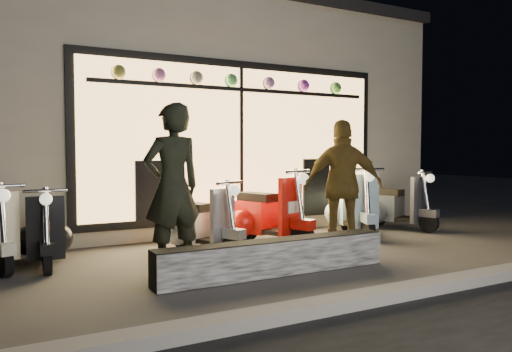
{
  "coord_description": "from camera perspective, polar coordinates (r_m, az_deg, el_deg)",
  "views": [
    {
      "loc": [
        -2.92,
        -5.45,
        1.41
      ],
      "look_at": [
        0.36,
        0.6,
        1.05
      ],
      "focal_mm": 35.0,
      "sensor_mm": 36.0,
      "label": 1
    }
  ],
  "objects": [
    {
      "name": "ground",
      "position": [
        6.34,
        -0.29,
        -9.86
      ],
      "size": [
        40.0,
        40.0,
        0.0
      ],
      "primitive_type": "plane",
      "color": "#383533",
      "rests_on": "ground"
    },
    {
      "name": "kerb",
      "position": [
        4.71,
        11.62,
        -13.72
      ],
      "size": [
        40.0,
        0.25,
        0.12
      ],
      "primitive_type": "cube",
      "color": "slate",
      "rests_on": "ground"
    },
    {
      "name": "shop_building",
      "position": [
        10.85,
        -12.89,
        6.58
      ],
      "size": [
        10.2,
        6.23,
        4.2
      ],
      "color": "beige",
      "rests_on": "ground"
    },
    {
      "name": "graffiti_barrier",
      "position": [
        5.71,
        2.18,
        -9.25
      ],
      "size": [
        2.84,
        0.28,
        0.4
      ],
      "primitive_type": "cube",
      "color": "black",
      "rests_on": "ground"
    },
    {
      "name": "scooter_silver",
      "position": [
        7.01,
        -6.92,
        -5.43
      ],
      "size": [
        0.79,
        1.31,
        0.96
      ],
      "rotation": [
        0.0,
        0.0,
        0.42
      ],
      "color": "black",
      "rests_on": "ground"
    },
    {
      "name": "scooter_red",
      "position": [
        7.59,
        0.47,
        -4.4
      ],
      "size": [
        0.85,
        1.49,
        1.08
      ],
      "rotation": [
        0.0,
        0.0,
        0.38
      ],
      "color": "black",
      "rests_on": "ground"
    },
    {
      "name": "scooter_black",
      "position": [
        6.78,
        -23.11,
        -6.05
      ],
      "size": [
        0.44,
        1.3,
        0.93
      ],
      "rotation": [
        0.0,
        0.0,
        -0.04
      ],
      "color": "black",
      "rests_on": "ground"
    },
    {
      "name": "scooter_blue",
      "position": [
        8.63,
        10.88,
        -3.54
      ],
      "size": [
        0.84,
        1.5,
        1.08
      ],
      "rotation": [
        0.0,
        0.0,
        -0.36
      ],
      "color": "black",
      "rests_on": "ground"
    },
    {
      "name": "scooter_grey",
      "position": [
        9.33,
        15.02,
        -3.3
      ],
      "size": [
        0.76,
        1.39,
        1.0
      ],
      "rotation": [
        0.0,
        0.0,
        0.35
      ],
      "color": "black",
      "rests_on": "ground"
    },
    {
      "name": "man",
      "position": [
        5.91,
        -9.53,
        -1.24
      ],
      "size": [
        0.77,
        0.56,
        1.96
      ],
      "primitive_type": "imported",
      "rotation": [
        0.0,
        0.0,
        3.28
      ],
      "color": "black",
      "rests_on": "ground"
    },
    {
      "name": "woman",
      "position": [
        7.02,
        9.94,
        -1.09
      ],
      "size": [
        1.15,
        0.94,
        1.83
      ],
      "primitive_type": "imported",
      "rotation": [
        0.0,
        0.0,
        2.6
      ],
      "color": "brown",
      "rests_on": "ground"
    }
  ]
}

